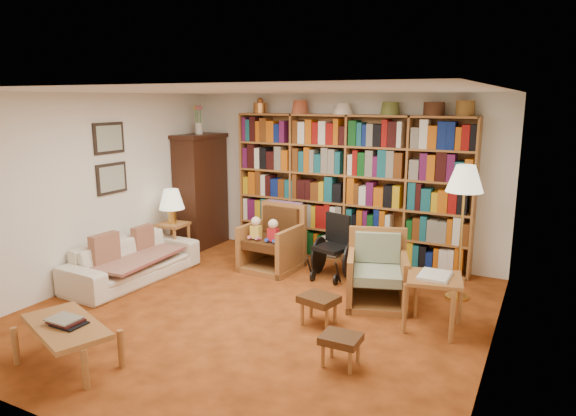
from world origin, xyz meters
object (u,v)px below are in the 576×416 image
Objects in this scene: armchair_sage at (379,276)px; coffee_table at (66,329)px; wheelchair at (334,248)px; side_table_lamp at (173,233)px; footstool_b at (341,341)px; armchair_leather at (275,242)px; floor_lamp at (465,184)px; side_table_papers at (434,285)px; footstool_a at (319,301)px; sofa at (133,260)px.

coffee_table is at bearing -126.68° from armchair_sage.
coffee_table is at bearing -109.63° from wheelchair.
wheelchair is (2.46, 0.46, -0.04)m from side_table_lamp.
armchair_leather is at bearing 130.76° from footstool_b.
floor_lamp is 1.49× the size of coffee_table.
floor_lamp reaches higher than side_table_papers.
armchair_leather reaches higher than footstool_a.
side_table_papers is (3.94, 0.32, 0.22)m from sofa.
side_table_lamp is at bearing -169.48° from wheelchair.
armchair_leather is 1.84m from armchair_sage.
side_table_lamp is 2.50m from wheelchair.
wheelchair is 3.64m from coffee_table.
footstool_b is at bearing -49.24° from armchair_leather.
sofa is 0.98m from side_table_lamp.
side_table_papers is (0.73, -0.45, 0.16)m from armchair_sage.
sofa is at bearing 119.37° from coffee_table.
armchair_sage reaches higher than coffee_table.
coffee_table reaches higher than footstool_b.
armchair_sage reaches higher than footstool_a.
side_table_papers is at bearing -31.63° from armchair_sage.
armchair_sage is 1.48m from floor_lamp.
side_table_lamp is at bearing 170.95° from side_table_papers.
sofa is 1.15× the size of floor_lamp.
sofa is 2.89× the size of side_table_papers.
sofa is 5.36× the size of footstool_b.
armchair_sage is 2.08× the size of footstool_a.
armchair_sage is 0.99m from footstool_a.
coffee_table is (-0.32, -3.36, -0.02)m from armchair_leather.
footstool_a is (1.36, -1.48, -0.12)m from armchair_leather.
footstool_a is at bearing -20.58° from side_table_lamp.
sofa is at bearing 165.73° from footstool_b.
side_table_papers is (-0.09, -1.02, -0.93)m from floor_lamp.
armchair_leather reaches higher than sofa.
sofa is 1.99m from armchair_leather.
wheelchair is 1.30× the size of side_table_papers.
armchair_sage is 3.47m from coffee_table.
sofa is 3.32× the size of side_table_lamp.
wheelchair is at bearing 106.46° from footstool_a.
wheelchair is (-0.85, 0.65, 0.06)m from armchair_sage.
armchair_sage reaches higher than side_table_papers.
armchair_sage is at bearing 148.37° from side_table_papers.
floor_lamp is at bearing 49.17° from coffee_table.
side_table_lamp is 3.22m from coffee_table.
armchair_leather is 3.38m from coffee_table.
sofa reaches higher than coffee_table.
armchair_sage is 1.64m from footstool_b.
armchair_leather is 0.90m from wheelchair.
armchair_leather is 2.65× the size of footstool_b.
side_table_papers is at bearing 63.58° from footstool_b.
wheelchair reaches higher than coffee_table.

